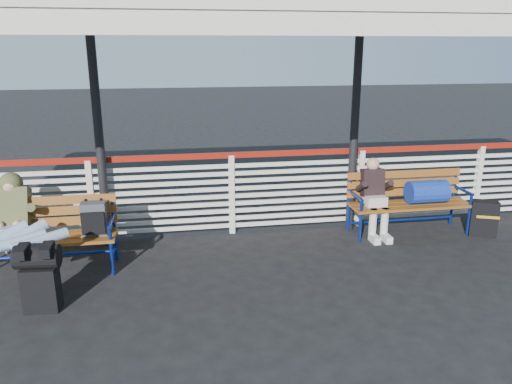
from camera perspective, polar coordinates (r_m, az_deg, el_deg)
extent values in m
plane|color=black|center=(5.87, -0.34, -11.22)|extent=(60.00, 60.00, 0.00)
cube|color=silver|center=(7.40, -2.79, -0.32)|extent=(12.00, 0.04, 1.04)
cube|color=maroon|center=(7.25, -2.86, 4.23)|extent=(12.00, 0.06, 0.08)
cube|color=silver|center=(6.11, -1.88, 19.74)|extent=(12.60, 3.60, 0.16)
cube|color=silver|center=(4.38, 1.55, 19.39)|extent=(12.60, 0.06, 0.30)
cylinder|color=black|center=(7.05, -17.47, 5.65)|extent=(0.12, 0.12, 3.00)
cylinder|color=black|center=(7.48, 11.16, 6.66)|extent=(0.12, 0.12, 3.00)
cube|color=black|center=(5.84, -23.33, -10.14)|extent=(0.37, 0.24, 0.49)
cylinder|color=black|center=(5.69, -23.74, -6.78)|extent=(0.47, 0.29, 0.25)
cube|color=brown|center=(6.66, -23.42, -4.99)|extent=(1.80, 0.50, 0.04)
cube|color=brown|center=(6.81, -23.20, -2.08)|extent=(1.80, 0.10, 0.40)
cylinder|color=navy|center=(6.40, -16.13, -7.26)|extent=(0.04, 0.04, 0.45)
cylinder|color=navy|center=(6.75, -15.89, -3.93)|extent=(0.04, 0.04, 0.90)
cube|color=#474B4E|center=(6.47, -18.01, -2.88)|extent=(0.29, 0.18, 0.41)
cube|color=brown|center=(7.75, 17.22, -1.43)|extent=(1.80, 0.50, 0.04)
cube|color=brown|center=(7.90, 16.55, 1.00)|extent=(1.80, 0.10, 0.40)
cylinder|color=navy|center=(7.31, 11.81, -3.96)|extent=(0.04, 0.04, 0.45)
cylinder|color=navy|center=(8.08, 23.12, -3.00)|extent=(0.04, 0.04, 0.45)
cylinder|color=navy|center=(7.65, 10.63, -1.19)|extent=(0.04, 0.04, 0.90)
cylinder|color=navy|center=(8.39, 21.59, -0.53)|extent=(0.04, 0.04, 0.90)
cylinder|color=navy|center=(7.81, 18.98, 0.02)|extent=(0.59, 0.34, 0.34)
cube|color=#96ACCA|center=(6.77, -26.30, -4.20)|extent=(0.36, 0.26, 0.18)
cube|color=#4A4C28|center=(6.87, -26.12, -1.59)|extent=(0.42, 0.38, 0.53)
sphere|color=#4A4C28|center=(6.89, -26.19, 0.88)|extent=(0.28, 0.28, 0.28)
sphere|color=tan|center=(6.85, -26.27, 0.71)|extent=(0.21, 0.21, 0.21)
cube|color=black|center=(5.63, -25.18, -6.14)|extent=(0.11, 0.27, 0.10)
cube|color=black|center=(5.57, -22.79, -6.09)|extent=(0.11, 0.27, 0.10)
cube|color=beige|center=(7.52, 13.43, -1.02)|extent=(0.30, 0.24, 0.16)
cube|color=black|center=(7.58, 13.15, 1.09)|extent=(0.32, 0.23, 0.42)
sphere|color=tan|center=(7.53, 13.22, 3.11)|extent=(0.19, 0.19, 0.19)
cylinder|color=beige|center=(7.42, 13.19, -3.61)|extent=(0.11, 0.11, 0.46)
cylinder|color=beige|center=(7.49, 14.46, -3.51)|extent=(0.11, 0.11, 0.46)
cube|color=silver|center=(7.40, 13.39, -5.25)|extent=(0.10, 0.24, 0.10)
cube|color=silver|center=(7.47, 14.66, -5.13)|extent=(0.10, 0.24, 0.10)
cube|color=black|center=(8.13, 24.53, -2.74)|extent=(0.43, 0.34, 0.53)
cube|color=orange|center=(8.03, 25.03, -2.64)|extent=(0.30, 0.14, 0.04)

